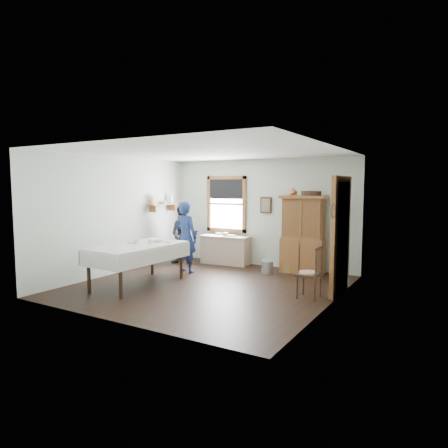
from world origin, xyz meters
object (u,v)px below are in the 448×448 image
object	(u,v)px
pail	(267,267)
figure_dark	(184,237)
china_hutch	(303,235)
spindle_chair	(309,272)
work_counter	(225,250)
dining_table	(138,265)
woman_blue	(186,240)
wicker_basket	(291,268)

from	to	relation	value
pail	figure_dark	xyz separation A→B (m)	(-2.31, -0.10, 0.56)
china_hutch	spindle_chair	bearing A→B (deg)	-71.26
work_counter	pail	size ratio (longest dim) A/B	4.40
dining_table	woman_blue	bearing A→B (deg)	85.26
work_counter	china_hutch	distance (m)	2.16
work_counter	dining_table	world-z (taller)	dining_table
china_hutch	spindle_chair	world-z (taller)	china_hutch
spindle_chair	pail	bearing A→B (deg)	136.09
dining_table	pail	distance (m)	2.99
work_counter	spindle_chair	world-z (taller)	spindle_chair
spindle_chair	woman_blue	distance (m)	3.28
dining_table	figure_dark	size ratio (longest dim) A/B	1.48
wicker_basket	figure_dark	world-z (taller)	figure_dark
woman_blue	pail	bearing A→B (deg)	-146.76
pail	spindle_chair	bearing A→B (deg)	-44.77
work_counter	wicker_basket	distance (m)	1.88
wicker_basket	figure_dark	bearing A→B (deg)	-170.24
spindle_chair	wicker_basket	distance (m)	2.17
china_hutch	woman_blue	world-z (taller)	china_hutch
dining_table	wicker_basket	world-z (taller)	dining_table
china_hutch	figure_dark	world-z (taller)	china_hutch
china_hutch	pail	distance (m)	1.12
spindle_chair	wicker_basket	xyz separation A→B (m)	(-1.06, 1.86, -0.37)
dining_table	figure_dark	bearing A→B (deg)	102.01
work_counter	china_hutch	world-z (taller)	china_hutch
spindle_chair	figure_dark	xyz separation A→B (m)	(-3.81, 1.39, 0.23)
china_hutch	dining_table	world-z (taller)	china_hutch
wicker_basket	woman_blue	xyz separation A→B (m)	(-2.15, -1.22, 0.67)
china_hutch	woman_blue	xyz separation A→B (m)	(-2.38, -1.33, -0.13)
spindle_chair	woman_blue	world-z (taller)	woman_blue
china_hutch	woman_blue	bearing A→B (deg)	-154.78
china_hutch	figure_dark	size ratio (longest dim) A/B	1.28
pail	work_counter	bearing A→B (deg)	161.34
china_hutch	figure_dark	bearing A→B (deg)	-172.98
work_counter	spindle_chair	distance (m)	3.52
work_counter	woman_blue	world-z (taller)	woman_blue
china_hutch	woman_blue	distance (m)	2.73
spindle_chair	figure_dark	bearing A→B (deg)	160.87
china_hutch	spindle_chair	size ratio (longest dim) A/B	1.89
woman_blue	figure_dark	distance (m)	0.97
pail	china_hutch	bearing A→B (deg)	35.45
wicker_basket	pail	bearing A→B (deg)	-139.94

